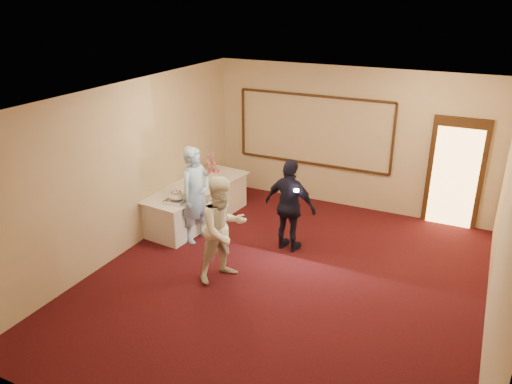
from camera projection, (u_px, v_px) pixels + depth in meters
floor at (284, 282)px, 8.11m from camera, size 7.00×7.00×0.00m
room_walls at (287, 164)px, 7.35m from camera, size 6.04×7.04×3.02m
wall_molding at (313, 131)px, 10.73m from camera, size 3.45×0.04×1.55m
doorway at (455, 174)px, 9.72m from camera, size 1.05×0.07×2.20m
buffet_table at (197, 203)px, 10.13m from camera, size 1.24×2.61×0.77m
pavlova_tray at (176, 197)px, 9.21m from camera, size 0.41×0.52×0.18m
cupcake_stand at (211, 164)px, 10.67m from camera, size 0.34×0.34×0.49m
plate_stack_a at (195, 179)px, 10.12m from camera, size 0.20×0.20×0.16m
plate_stack_b at (213, 178)px, 10.15m from camera, size 0.19×0.19×0.16m
tart at (197, 191)px, 9.66m from camera, size 0.27×0.27×0.06m
man at (196, 195)px, 9.16m from camera, size 0.60×0.76×1.83m
woman at (223, 229)px, 7.93m from camera, size 0.99×1.06×1.75m
guest at (290, 206)px, 8.83m from camera, size 1.05×0.56×1.71m
camera_flash at (296, 190)px, 8.40m from camera, size 0.07×0.05×0.05m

